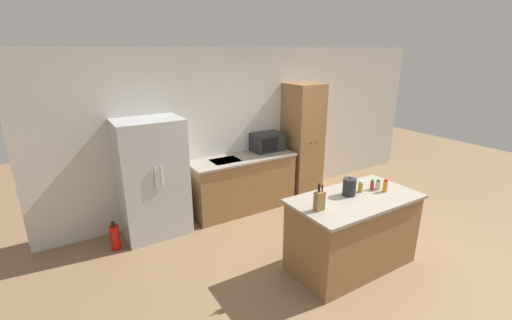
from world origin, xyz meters
The scene contains 15 objects.
ground_plane centered at (0.00, 0.00, 0.00)m, with size 14.00×14.00×0.00m, color #846647.
wall_back centered at (0.00, 2.33, 1.30)m, with size 7.20×0.06×2.60m.
refrigerator centered at (-2.01, 1.99, 0.84)m, with size 0.89×0.65×1.69m.
back_counter centered at (-0.55, 2.01, 0.46)m, with size 1.76×0.63×0.91m.
pantry_cabinet centered at (0.68, 2.00, 1.01)m, with size 0.55×0.62×2.02m.
kitchen_island centered at (-0.19, -0.06, 0.46)m, with size 1.57×0.83×0.91m.
microwave centered at (0.00, 2.11, 1.06)m, with size 0.53×0.35×0.31m.
knife_block centered at (-0.78, -0.09, 1.03)m, with size 0.11×0.07×0.32m.
spice_bottle_tall_dark centered at (0.27, 0.00, 0.95)m, with size 0.04×0.04×0.08m.
spice_bottle_short_red centered at (0.16, 0.00, 0.97)m, with size 0.04×0.04×0.13m.
spice_bottle_amber_oil centered at (-0.02, 0.02, 0.98)m, with size 0.06×0.06×0.15m.
spice_bottle_green_herb centered at (0.21, -0.04, 0.98)m, with size 0.06×0.06×0.13m.
spice_bottle_pale_salt centered at (0.24, -0.13, 0.99)m, with size 0.06×0.06×0.16m.
kettle centered at (-0.21, 0.03, 1.02)m, with size 0.16×0.16×0.23m.
fire_extinguisher centered at (-2.62, 1.84, 0.18)m, with size 0.12×0.12×0.40m.
Camera 1 is at (-3.13, -2.58, 2.58)m, focal length 24.00 mm.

